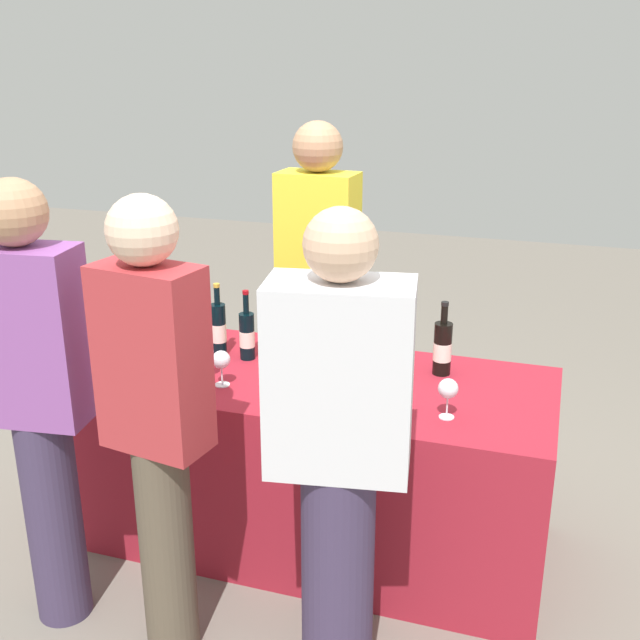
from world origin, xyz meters
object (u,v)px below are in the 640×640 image
wine_bottle_3 (327,341)px  server_pouring (318,285)px  wine_glass_1 (221,361)px  ice_bucket (181,321)px  wine_glass_0 (205,353)px  wine_bottle_6 (443,348)px  guest_1 (157,417)px  guest_2 (339,448)px  wine_bottle_4 (354,346)px  wine_bottle_1 (247,335)px  wine_glass_4 (448,390)px  guest_0 (37,394)px  wine_bottle_5 (390,346)px  wine_glass_3 (395,386)px  wine_bottle_0 (218,329)px  wine_glass_2 (349,374)px  wine_bottle_2 (294,331)px

wine_bottle_3 → server_pouring: bearing=111.9°
wine_glass_1 → ice_bucket: size_ratio=0.70×
wine_glass_0 → wine_bottle_6: bearing=20.3°
guest_1 → guest_2: bearing=14.7°
wine_bottle_4 → wine_bottle_6: bearing=11.6°
wine_bottle_1 → guest_1: (0.05, -0.88, 0.03)m
wine_glass_4 → guest_0: (-1.34, -0.55, 0.03)m
wine_bottle_4 → wine_glass_1: size_ratio=1.99×
wine_bottle_3 → guest_2: guest_2 is taller
wine_bottle_4 → wine_glass_0: (-0.55, -0.26, 0.00)m
wine_bottle_5 → wine_glass_3: bearing=-73.9°
wine_bottle_0 → guest_2: (0.79, -0.82, -0.02)m
guest_1 → wine_bottle_5: bearing=68.0°
ice_bucket → wine_bottle_5: bearing=-2.0°
wine_bottle_0 → wine_bottle_5: (0.75, 0.05, -0.01)m
wine_glass_4 → guest_1: 1.04m
guest_0 → wine_bottle_1: bearing=55.9°
wine_glass_2 → wine_bottle_0: bearing=160.1°
wine_bottle_0 → wine_bottle_3: size_ratio=0.95×
wine_bottle_1 → guest_1: size_ratio=0.19×
wine_bottle_0 → server_pouring: 0.61m
wine_bottle_5 → wine_bottle_2: bearing=176.6°
wine_bottle_1 → ice_bucket: size_ratio=1.47×
server_pouring → guest_0: (-0.57, -1.39, -0.05)m
wine_bottle_3 → wine_glass_2: 0.29m
wine_bottle_5 → wine_glass_2: 0.31m
wine_bottle_6 → wine_glass_0: size_ratio=2.11×
wine_glass_3 → wine_bottle_1: bearing=156.9°
wine_glass_4 → wine_bottle_6: bearing=102.2°
wine_glass_2 → ice_bucket: ice_bucket is taller
wine_bottle_5 → wine_bottle_3: bearing=-168.0°
wine_bottle_5 → ice_bucket: wine_bottle_5 is taller
wine_bottle_4 → wine_glass_0: wine_bottle_4 is taller
server_pouring → guest_1: (-0.09, -1.41, -0.05)m
wine_bottle_3 → guest_2: bearing=-70.2°
wine_glass_2 → guest_1: (-0.47, -0.63, 0.05)m
wine_bottle_3 → wine_bottle_0: bearing=179.9°
ice_bucket → guest_1: guest_1 is taller
guest_1 → guest_0: bearing=-173.9°
wine_glass_1 → guest_1: bearing=-86.0°
wine_bottle_3 → ice_bucket: size_ratio=1.63×
wine_glass_2 → server_pouring: bearing=116.1°
wine_glass_3 → guest_1: guest_1 is taller
guest_2 → wine_bottle_5: bearing=83.3°
wine_bottle_1 → wine_bottle_3: size_ratio=0.90×
guest_2 → wine_bottle_0: bearing=124.8°
wine_bottle_3 → wine_bottle_5: size_ratio=1.08×
wine_bottle_3 → guest_1: size_ratio=0.21×
wine_glass_4 → server_pouring: server_pouring is taller
wine_glass_2 → guest_2: size_ratio=0.08×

